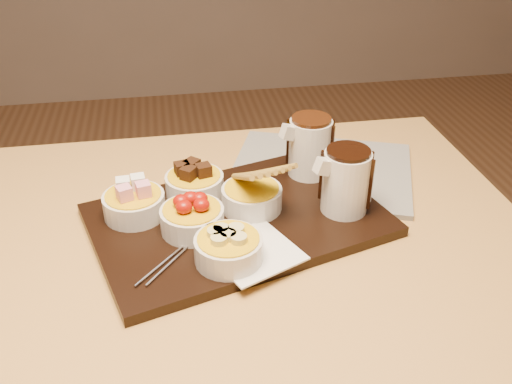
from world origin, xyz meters
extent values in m
cube|color=#BF8E46|center=(0.00, 0.00, 0.73)|extent=(1.20, 0.80, 0.04)
cylinder|color=#BF8E46|center=(0.54, 0.34, 0.35)|extent=(0.06, 0.06, 0.71)
cube|color=black|center=(0.12, 0.05, 0.76)|extent=(0.53, 0.42, 0.02)
cube|color=white|center=(0.13, -0.06, 0.77)|extent=(0.16, 0.16, 0.00)
cylinder|color=silver|center=(-0.05, 0.08, 0.79)|extent=(0.10, 0.10, 0.04)
cylinder|color=silver|center=(0.06, 0.12, 0.79)|extent=(0.10, 0.10, 0.04)
cylinder|color=silver|center=(0.04, 0.02, 0.79)|extent=(0.10, 0.10, 0.04)
cylinder|color=silver|center=(0.15, 0.06, 0.79)|extent=(0.10, 0.10, 0.04)
cylinder|color=silver|center=(0.09, -0.07, 0.79)|extent=(0.10, 0.10, 0.04)
cylinder|color=silver|center=(0.29, 0.03, 0.82)|extent=(0.09, 0.09, 0.10)
cylinder|color=silver|center=(0.27, 0.16, 0.82)|extent=(0.09, 0.09, 0.10)
cube|color=beige|center=(0.30, 0.19, 0.76)|extent=(0.41, 0.37, 0.01)
camera|label=1|loc=(0.02, -0.72, 1.29)|focal=40.00mm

